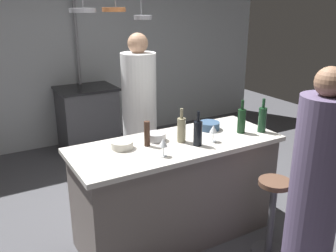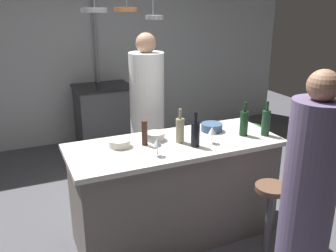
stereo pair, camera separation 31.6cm
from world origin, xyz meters
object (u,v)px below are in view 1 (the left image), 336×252
object	(u,v)px
stove_range	(88,118)
potted_plant	(239,137)
wine_glass_by_chef	(163,143)
wine_bottle_green	(262,119)
pepper_mill	(147,134)
wine_bottle_red	(242,120)
mixing_bowl_ceramic	(122,145)
wine_bottle_dark	(198,133)
wine_bottle_white	(181,129)
mixing_bowl_steel	(156,137)
wine_glass_near_left_guest	(213,130)
guest_right	(314,193)
mixing_bowl_blue	(209,126)
bar_stool_right	(272,214)
chef	(140,121)

from	to	relation	value
stove_range	potted_plant	xyz separation A→B (m)	(1.63, -1.38, -0.15)
potted_plant	wine_glass_by_chef	bearing A→B (deg)	-145.85
wine_bottle_green	wine_glass_by_chef	xyz separation A→B (m)	(-1.04, -0.04, -0.01)
pepper_mill	wine_bottle_red	distance (m)	0.89
potted_plant	wine_glass_by_chef	size ratio (longest dim) A/B	3.56
wine_bottle_red	mixing_bowl_ceramic	bearing A→B (deg)	170.28
wine_bottle_dark	wine_bottle_white	xyz separation A→B (m)	(-0.07, 0.13, 0.00)
wine_bottle_white	mixing_bowl_steel	xyz separation A→B (m)	(-0.17, 0.13, -0.08)
potted_plant	wine_glass_near_left_guest	distance (m)	1.95
potted_plant	wine_glass_by_chef	xyz separation A→B (m)	(-1.87, -1.27, 0.71)
wine_bottle_red	mixing_bowl_ceramic	distance (m)	1.10
guest_right	wine_bottle_white	bearing A→B (deg)	115.00
wine_bottle_green	wine_glass_near_left_guest	distance (m)	0.53
mixing_bowl_steel	mixing_bowl_blue	size ratio (longest dim) A/B	0.84
stove_range	pepper_mill	distance (m)	2.47
stove_range	potted_plant	world-z (taller)	stove_range
guest_right	wine_glass_by_chef	bearing A→B (deg)	132.80
wine_bottle_dark	wine_glass_by_chef	size ratio (longest dim) A/B	1.98
wine_bottle_red	wine_glass_near_left_guest	distance (m)	0.36
pepper_mill	wine_bottle_white	world-z (taller)	wine_bottle_white
stove_range	mixing_bowl_steel	bearing A→B (deg)	-93.21
wine_glass_by_chef	mixing_bowl_ceramic	xyz separation A→B (m)	(-0.21, 0.30, -0.07)
bar_stool_right	wine_glass_by_chef	world-z (taller)	wine_glass_by_chef
wine_glass_by_chef	guest_right	bearing A→B (deg)	-47.20
bar_stool_right	wine_bottle_dark	bearing A→B (deg)	131.36
guest_right	wine_bottle_dark	size ratio (longest dim) A/B	5.70
mixing_bowl_ceramic	mixing_bowl_blue	world-z (taller)	mixing_bowl_blue
bar_stool_right	wine_bottle_dark	world-z (taller)	wine_bottle_dark
wine_bottle_dark	pepper_mill	bearing A→B (deg)	152.03
wine_bottle_dark	wine_bottle_red	distance (m)	0.52
wine_glass_by_chef	mixing_bowl_blue	size ratio (longest dim) A/B	0.76
bar_stool_right	wine_bottle_white	size ratio (longest dim) A/B	2.34
stove_range	wine_bottle_dark	bearing A→B (deg)	-87.50
wine_bottle_dark	wine_bottle_white	size ratio (longest dim) A/B	0.99
stove_range	potted_plant	distance (m)	2.14
wine_bottle_green	mixing_bowl_ceramic	xyz separation A→B (m)	(-1.25, 0.26, -0.09)
mixing_bowl_ceramic	mixing_bowl_steel	xyz separation A→B (m)	(0.32, 0.02, 0.00)
pepper_mill	wine_bottle_green	bearing A→B (deg)	-11.30
bar_stool_right	mixing_bowl_ceramic	size ratio (longest dim) A/B	3.79
mixing_bowl_blue	guest_right	bearing A→B (deg)	-86.13
potted_plant	chef	bearing A→B (deg)	-175.33
wine_bottle_green	mixing_bowl_ceramic	world-z (taller)	wine_bottle_green
mixing_bowl_steel	wine_glass_by_chef	bearing A→B (deg)	-109.29
wine_bottle_green	wine_bottle_red	distance (m)	0.19
guest_right	mixing_bowl_steel	distance (m)	1.31
wine_bottle_green	wine_bottle_white	world-z (taller)	wine_bottle_green
chef	wine_bottle_red	world-z (taller)	chef
wine_bottle_green	wine_bottle_dark	xyz separation A→B (m)	(-0.69, 0.02, -0.01)
wine_glass_near_left_guest	mixing_bowl_ceramic	distance (m)	0.77
bar_stool_right	wine_bottle_dark	distance (m)	0.90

